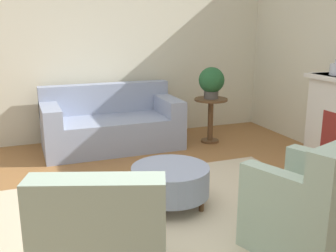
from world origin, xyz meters
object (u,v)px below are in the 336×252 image
Objects in this scene: armchair_right at (312,208)px; armchair_left at (104,250)px; ottoman_table at (170,180)px; side_table at (211,113)px; couch at (111,125)px; potted_plant_on_side_table at (211,81)px.

armchair_left is at bearing -180.00° from armchair_right.
armchair_right is 1.36m from ottoman_table.
side_table is (0.62, 2.95, 0.08)m from armchair_right.
side_table is (1.46, -0.29, 0.13)m from couch.
armchair_right is at bearing -101.82° from side_table.
side_table is at bearing 53.16° from ottoman_table.
side_table is at bearing -11.28° from couch.
potted_plant_on_side_table reaches higher than armchair_right.
ottoman_table is at bearing 123.12° from armchair_right.
couch is 2.52× the size of ottoman_table.
couch is at bearing 168.72° from side_table.
couch is 2.11m from ottoman_table.
potted_plant_on_side_table is at bearing 53.16° from ottoman_table.
side_table is at bearing 0.00° from potted_plant_on_side_table.
couch reaches higher than side_table.
potted_plant_on_side_table is (1.46, -0.29, 0.61)m from couch.
side_table is at bearing 52.65° from armchair_left.
armchair_left is at bearing -127.35° from side_table.
potted_plant_on_side_table is (2.25, 2.95, 0.56)m from armchair_left.
potted_plant_on_side_table is at bearing 78.18° from armchair_right.
ottoman_table is at bearing -87.29° from couch.
armchair_left reaches higher than side_table.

